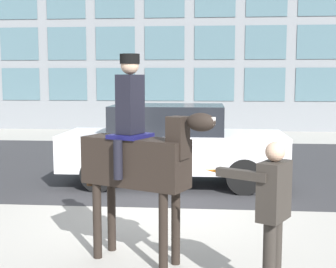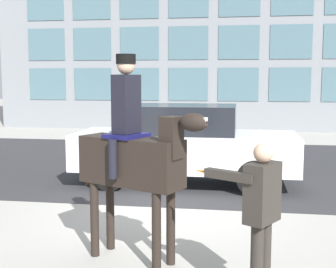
{
  "view_description": "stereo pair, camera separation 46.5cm",
  "coord_description": "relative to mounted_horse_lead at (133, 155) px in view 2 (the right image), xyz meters",
  "views": [
    {
      "loc": [
        0.83,
        -7.51,
        2.29
      ],
      "look_at": [
        0.29,
        -1.15,
        1.52
      ],
      "focal_mm": 50.0,
      "sensor_mm": 36.0,
      "label": 1
    },
    {
      "loc": [
        1.3,
        -7.45,
        2.29
      ],
      "look_at": [
        0.29,
        -1.15,
        1.52
      ],
      "focal_mm": 50.0,
      "sensor_mm": 36.0,
      "label": 2
    }
  ],
  "objects": [
    {
      "name": "ground_plane",
      "position": [
        0.02,
        1.93,
        -1.34
      ],
      "size": [
        80.0,
        80.0,
        0.0
      ],
      "primitive_type": "plane",
      "color": "#9E9B93"
    },
    {
      "name": "road_surface",
      "position": [
        0.02,
        6.68,
        -1.34
      ],
      "size": [
        19.54,
        8.5,
        0.01
      ],
      "color": "#2D2D30",
      "rests_on": "ground_plane"
    },
    {
      "name": "mounted_horse_lead",
      "position": [
        0.0,
        0.0,
        0.0
      ],
      "size": [
        1.71,
        1.0,
        2.57
      ],
      "rotation": [
        0.0,
        0.0,
        -0.42
      ],
      "color": "black",
      "rests_on": "ground_plane"
    },
    {
      "name": "pedestrian_bystander",
      "position": [
        1.51,
        -0.91,
        -0.37
      ],
      "size": [
        0.91,
        0.46,
        1.66
      ],
      "rotation": [
        0.0,
        0.0,
        2.61
      ],
      "color": "#332D28",
      "rests_on": "ground_plane"
    },
    {
      "name": "street_car_near_lane",
      "position": [
        0.08,
        4.33,
        -0.46
      ],
      "size": [
        4.71,
        1.81,
        1.71
      ],
      "color": "silver",
      "rests_on": "ground_plane"
    }
  ]
}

